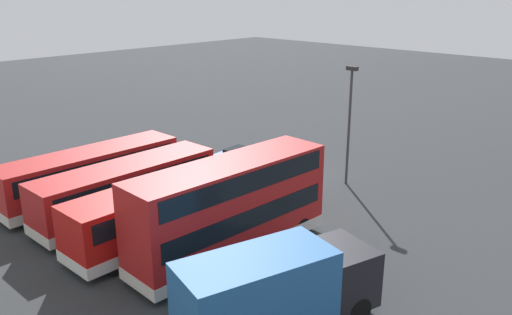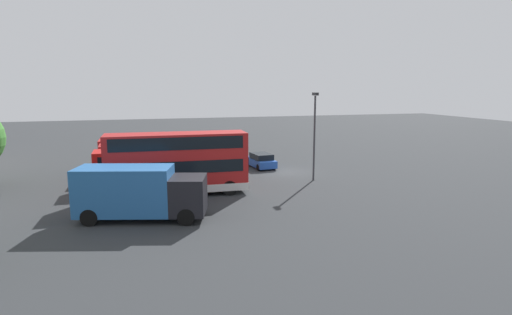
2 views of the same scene
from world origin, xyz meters
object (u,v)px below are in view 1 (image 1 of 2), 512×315
bus_single_deck_second (173,206)px  waste_bin_yellow (182,155)px  bus_single_deck_third (127,188)px  car_hatchback_silver (243,160)px  bus_single_deck_fourth (91,173)px  box_truck_blue (277,289)px  bus_double_decker_near_end (230,207)px  lamp_post_tall (350,116)px

bus_single_deck_second → waste_bin_yellow: size_ratio=11.63×
bus_single_deck_third → car_hatchback_silver: (0.93, -9.63, -0.92)m
car_hatchback_silver → bus_single_deck_fourth: bearing=75.0°
box_truck_blue → bus_double_decker_near_end: bearing=-27.8°
bus_single_deck_second → box_truck_blue: bearing=165.9°
bus_single_deck_fourth → lamp_post_tall: size_ratio=1.44×
box_truck_blue → lamp_post_tall: lamp_post_tall is taller
car_hatchback_silver → waste_bin_yellow: car_hatchback_silver is taller
bus_single_deck_second → waste_bin_yellow: bearing=-40.7°
lamp_post_tall → bus_single_deck_second: bearing=80.7°
lamp_post_tall → waste_bin_yellow: 12.44m
bus_single_deck_second → lamp_post_tall: lamp_post_tall is taller
car_hatchback_silver → bus_single_deck_second: bearing=116.0°
bus_double_decker_near_end → bus_single_deck_second: size_ratio=0.93×
bus_double_decker_near_end → bus_single_deck_second: bearing=9.3°
car_hatchback_silver → lamp_post_tall: size_ratio=0.57×
car_hatchback_silver → bus_double_decker_near_end: bearing=132.5°
bus_double_decker_near_end → car_hatchback_silver: 12.14m
bus_single_deck_third → lamp_post_tall: lamp_post_tall is taller
bus_single_deck_second → car_hatchback_silver: bearing=-64.0°
bus_single_deck_second → box_truck_blue: size_ratio=1.40×
bus_double_decker_near_end → box_truck_blue: bus_double_decker_near_end is taller
bus_single_deck_second → lamp_post_tall: 12.56m
bus_single_deck_fourth → waste_bin_yellow: size_ratio=11.23×
bus_single_deck_third → waste_bin_yellow: bus_single_deck_third is taller
bus_single_deck_fourth → bus_single_deck_third: bearing=-178.0°
bus_single_deck_second → bus_double_decker_near_end: bearing=-170.7°
box_truck_blue → bus_single_deck_second: bearing=-14.1°
car_hatchback_silver → lamp_post_tall: bearing=-158.0°
bus_double_decker_near_end → car_hatchback_silver: (8.12, -8.86, -1.75)m
waste_bin_yellow → bus_single_deck_second: bearing=139.3°
bus_single_deck_second → bus_single_deck_fourth: size_ratio=1.04×
bus_single_deck_fourth → waste_bin_yellow: (1.79, -8.06, -1.15)m
box_truck_blue → lamp_post_tall: (6.78, -14.29, 2.66)m
bus_single_deck_second → car_hatchback_silver: 10.54m
bus_double_decker_near_end → bus_single_deck_second: bus_double_decker_near_end is taller
bus_double_decker_near_end → lamp_post_tall: 11.78m
bus_single_deck_second → lamp_post_tall: size_ratio=1.50×
car_hatchback_silver → box_truck_blue: bearing=139.0°
car_hatchback_silver → bus_single_deck_third: bearing=95.5°
bus_double_decker_near_end → lamp_post_tall: bearing=-82.4°
box_truck_blue → waste_bin_yellow: 20.39m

